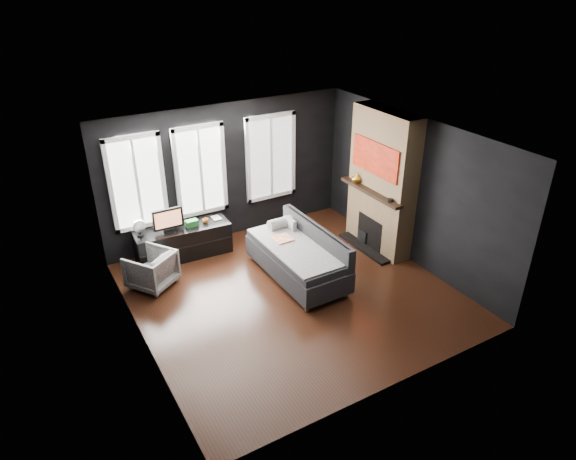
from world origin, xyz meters
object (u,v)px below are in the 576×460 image
media_console (183,242)px  mug (206,220)px  armchair (151,268)px  sofa (297,254)px  monitor (168,219)px  book (212,214)px  mantel_vase (357,178)px

media_console → mug: bearing=-2.0°
mug → armchair: bearing=-153.2°
sofa → media_console: size_ratio=1.20×
sofa → media_console: sofa is taller
monitor → book: size_ratio=2.70×
media_console → mug: mug is taller
sofa → monitor: size_ratio=3.72×
armchair → mantel_vase: bearing=140.4°
armchair → monitor: size_ratio=1.25×
book → mantel_vase: 2.85m
sofa → media_console: bearing=130.5°
mug → mantel_vase: 2.98m
book → monitor: bearing=-176.1°
sofa → mug: sofa is taller
sofa → book: size_ratio=10.04×
media_console → book: (0.63, 0.04, 0.41)m
sofa → media_console: 2.25m
sofa → monitor: (-1.73, 1.67, 0.40)m
media_console → monitor: 0.61m
sofa → book: sofa is taller
armchair → book: book is taller
monitor → mantel_vase: bearing=-16.4°
sofa → book: bearing=115.5°
media_console → mantel_vase: bearing=-15.2°
mantel_vase → media_console: bearing=161.5°
mug → book: book is taller
sofa → monitor: 2.44m
monitor → armchair: bearing=-130.2°
mantel_vase → monitor: bearing=163.1°
book → mantel_vase: bearing=-23.3°
media_console → mantel_vase: size_ratio=8.74×
monitor → media_console: bearing=5.5°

